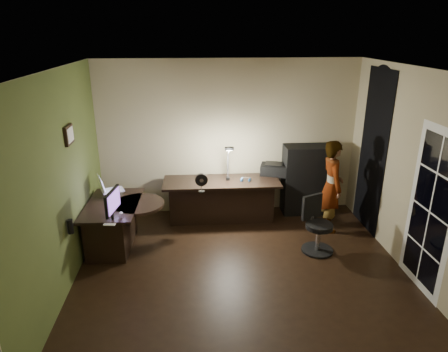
{
  "coord_description": "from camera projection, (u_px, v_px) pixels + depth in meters",
  "views": [
    {
      "loc": [
        -0.62,
        -4.73,
        3.13
      ],
      "look_at": [
        -0.15,
        1.05,
        1.0
      ],
      "focal_mm": 32.0,
      "sensor_mm": 36.0,
      "label": 1
    }
  ],
  "objects": [
    {
      "name": "ceiling",
      "position": [
        244.0,
        69.0,
        4.62
      ],
      "size": [
        4.5,
        4.0,
        0.01
      ],
      "primitive_type": "cube",
      "color": "silver",
      "rests_on": "floor"
    },
    {
      "name": "cabinet",
      "position": [
        306.0,
        179.0,
        7.11
      ],
      "size": [
        0.83,
        0.42,
        1.24
      ],
      "primitive_type": "cube",
      "rotation": [
        0.0,
        0.0,
        -0.0
      ],
      "color": "black",
      "rests_on": "floor"
    },
    {
      "name": "pen",
      "position": [
        125.0,
        219.0,
        5.45
      ],
      "size": [
        0.03,
        0.13,
        0.01
      ],
      "primitive_type": "cube",
      "rotation": [
        0.0,
        0.0,
        0.15
      ],
      "color": "black",
      "rests_on": "desk_left"
    },
    {
      "name": "laptop_stand",
      "position": [
        113.0,
        194.0,
        6.16
      ],
      "size": [
        0.28,
        0.25,
        0.1
      ],
      "primitive_type": "cube",
      "rotation": [
        0.0,
        0.0,
        -0.19
      ],
      "color": "silver",
      "rests_on": "desk_left"
    },
    {
      "name": "monitor",
      "position": [
        112.0,
        210.0,
        5.36
      ],
      "size": [
        0.18,
        0.49,
        0.32
      ],
      "primitive_type": "cube",
      "rotation": [
        0.0,
        0.0,
        -0.17
      ],
      "color": "black",
      "rests_on": "desk_left"
    },
    {
      "name": "french_door",
      "position": [
        430.0,
        212.0,
        4.84
      ],
      "size": [
        0.02,
        0.92,
        2.1
      ],
      "primitive_type": "cube",
      "color": "white",
      "rests_on": "floor"
    },
    {
      "name": "desk_lamp",
      "position": [
        228.0,
        161.0,
        6.64
      ],
      "size": [
        0.23,
        0.35,
        0.7
      ],
      "primitive_type": "cube",
      "rotation": [
        0.0,
        0.0,
        -0.22
      ],
      "color": "black",
      "rests_on": "desk_right"
    },
    {
      "name": "wall_front",
      "position": [
        273.0,
        265.0,
        3.21
      ],
      "size": [
        4.5,
        0.01,
        2.7
      ],
      "primitive_type": "cube",
      "color": "tan",
      "rests_on": "floor"
    },
    {
      "name": "framed_picture",
      "position": [
        69.0,
        135.0,
        5.17
      ],
      "size": [
        0.04,
        0.3,
        0.25
      ],
      "primitive_type": "cube",
      "color": "black",
      "rests_on": "wall_left"
    },
    {
      "name": "wall_left",
      "position": [
        61.0,
        183.0,
        4.92
      ],
      "size": [
        0.01,
        4.0,
        2.7
      ],
      "primitive_type": "cube",
      "color": "tan",
      "rests_on": "floor"
    },
    {
      "name": "wall_back",
      "position": [
        228.0,
        138.0,
        6.96
      ],
      "size": [
        4.5,
        0.01,
        2.7
      ],
      "primitive_type": "cube",
      "color": "tan",
      "rests_on": "floor"
    },
    {
      "name": "office_chair",
      "position": [
        319.0,
        226.0,
        5.86
      ],
      "size": [
        0.63,
        0.63,
        0.84
      ],
      "primitive_type": "cube",
      "rotation": [
        0.0,
        0.0,
        0.43
      ],
      "color": "black",
      "rests_on": "floor"
    },
    {
      "name": "headphones",
      "position": [
        246.0,
        179.0,
        6.7
      ],
      "size": [
        0.18,
        0.13,
        0.08
      ],
      "primitive_type": "cube",
      "rotation": [
        0.0,
        0.0,
        -0.42
      ],
      "color": "navy",
      "rests_on": "desk_right"
    },
    {
      "name": "person",
      "position": [
        332.0,
        186.0,
        6.43
      ],
      "size": [
        0.36,
        0.54,
        1.52
      ],
      "primitive_type": "imported",
      "rotation": [
        0.0,
        0.0,
        1.58
      ],
      "color": "#D8A88C",
      "rests_on": "floor"
    },
    {
      "name": "mouse",
      "position": [
        121.0,
        213.0,
        5.6
      ],
      "size": [
        0.05,
        0.08,
        0.03
      ],
      "primitive_type": "ellipsoid",
      "rotation": [
        0.0,
        0.0,
        -0.02
      ],
      "color": "silver",
      "rests_on": "desk_left"
    },
    {
      "name": "speaker",
      "position": [
        70.0,
        227.0,
        5.04
      ],
      "size": [
        0.09,
        0.09,
        0.19
      ],
      "primitive_type": "cylinder",
      "rotation": [
        0.0,
        0.0,
        0.21
      ],
      "color": "black",
      "rests_on": "desk_left"
    },
    {
      "name": "arched_doorway",
      "position": [
        373.0,
        152.0,
        6.35
      ],
      "size": [
        0.01,
        0.9,
        2.6
      ],
      "primitive_type": "cube",
      "color": "black",
      "rests_on": "floor"
    },
    {
      "name": "floor",
      "position": [
        241.0,
        269.0,
        5.55
      ],
      "size": [
        4.5,
        4.0,
        0.01
      ],
      "primitive_type": "cube",
      "color": "black",
      "rests_on": "ground"
    },
    {
      "name": "phone",
      "position": [
        154.0,
        195.0,
        6.22
      ],
      "size": [
        0.1,
        0.14,
        0.01
      ],
      "primitive_type": "cube",
      "rotation": [
        0.0,
        0.0,
        -0.29
      ],
      "color": "black",
      "rests_on": "desk_left"
    },
    {
      "name": "wall_right",
      "position": [
        412.0,
        173.0,
        5.26
      ],
      "size": [
        0.01,
        4.0,
        2.7
      ],
      "primitive_type": "cube",
      "color": "tan",
      "rests_on": "floor"
    },
    {
      "name": "printer",
      "position": [
        274.0,
        169.0,
        7.01
      ],
      "size": [
        0.53,
        0.46,
        0.2
      ],
      "primitive_type": "cube",
      "rotation": [
        0.0,
        0.0,
        -0.28
      ],
      "color": "black",
      "rests_on": "desk_right"
    },
    {
      "name": "desk_fan",
      "position": [
        201.0,
        183.0,
        6.24
      ],
      "size": [
        0.21,
        0.12,
        0.31
      ],
      "primitive_type": "cube",
      "rotation": [
        0.0,
        0.0,
        0.09
      ],
      "color": "black",
      "rests_on": "desk_right"
    },
    {
      "name": "notepad",
      "position": [
        111.0,
        222.0,
        5.37
      ],
      "size": [
        0.19,
        0.24,
        0.01
      ],
      "primitive_type": "cube",
      "rotation": [
        0.0,
        0.0,
        -0.14
      ],
      "color": "silver",
      "rests_on": "desk_left"
    },
    {
      "name": "green_wall_overlay",
      "position": [
        62.0,
        183.0,
        4.92
      ],
      "size": [
        0.0,
        4.0,
        2.7
      ],
      "primitive_type": "cube",
      "color": "#485624",
      "rests_on": "floor"
    },
    {
      "name": "laptop",
      "position": [
        112.0,
        184.0,
        6.1
      ],
      "size": [
        0.44,
        0.43,
        0.24
      ],
      "primitive_type": "cube",
      "rotation": [
        0.0,
        0.0,
        0.38
      ],
      "color": "silver",
      "rests_on": "laptop_stand"
    },
    {
      "name": "desk_right",
      "position": [
        222.0,
        201.0,
        6.85
      ],
      "size": [
        1.97,
        0.71,
        0.73
      ],
      "primitive_type": "cube",
      "rotation": [
        0.0,
        0.0,
        -0.01
      ],
      "color": "black",
      "rests_on": "floor"
    },
    {
      "name": "desk_left",
      "position": [
        115.0,
        225.0,
        6.01
      ],
      "size": [
        0.81,
        1.26,
        0.71
      ],
      "primitive_type": "cube",
      "rotation": [
        0.0,
        0.0,
        -0.04
      ],
      "color": "black",
      "rests_on": "floor"
    }
  ]
}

